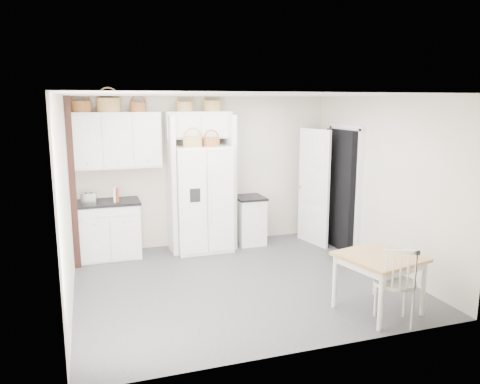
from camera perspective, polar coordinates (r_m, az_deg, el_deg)
name	(u,v)px	position (r m, az deg, el deg)	size (l,w,h in m)	color
floor	(241,281)	(6.76, 0.09, -10.85)	(4.50, 4.50, 0.00)	#373738
ceiling	(241,95)	(6.28, 0.10, 11.76)	(4.50, 4.50, 0.00)	white
wall_back	(205,171)	(8.29, -4.27, 2.52)	(4.50, 4.50, 0.00)	beige
wall_left	(66,203)	(6.09, -20.44, -1.23)	(4.00, 4.00, 0.00)	beige
wall_right	(381,183)	(7.41, 16.85, 1.07)	(4.00, 4.00, 0.00)	beige
refrigerator	(202,198)	(7.98, -4.63, -0.78)	(0.92, 0.74, 1.79)	white
base_cab_left	(109,230)	(7.94, -15.67, -4.53)	(0.97, 0.61, 0.90)	white
base_cab_right	(249,221)	(8.39, 1.16, -3.55)	(0.47, 0.56, 0.82)	white
dining_table	(378,283)	(5.99, 16.51, -10.62)	(0.85, 0.85, 0.71)	#AD6E3E
windsor_chair	(395,283)	(5.69, 18.36, -10.47)	(0.48, 0.43, 0.98)	white
counter_left	(107,202)	(7.83, -15.85, -1.22)	(1.01, 0.65, 0.04)	black
counter_right	(250,198)	(8.29, 1.17, -0.69)	(0.50, 0.60, 0.04)	black
toaster	(89,198)	(7.75, -17.94, -0.70)	(0.23, 0.13, 0.16)	silver
cookbook_red	(117,195)	(7.73, -14.78, -0.32)	(0.03, 0.15, 0.22)	#9B2E19
cookbook_cream	(115,194)	(7.73, -14.95, -0.27)	(0.03, 0.16, 0.24)	white
basket_upper_a	(82,107)	(7.79, -18.76, 9.84)	(0.31, 0.31, 0.17)	brown
basket_upper_b	(109,105)	(7.80, -15.72, 10.18)	(0.37, 0.37, 0.22)	#A27649
basket_upper_c	(138,107)	(7.83, -12.33, 10.08)	(0.26, 0.26, 0.15)	brown
basket_bridge_a	(184,107)	(7.95, -6.80, 10.30)	(0.29, 0.29, 0.16)	#A27649
basket_bridge_b	(212,106)	(8.06, -3.40, 10.43)	(0.32, 0.32, 0.18)	#A27649
basket_fridge_a	(193,142)	(7.70, -5.81, 6.13)	(0.31, 0.31, 0.17)	#A27649
basket_fridge_b	(211,142)	(7.78, -3.51, 6.14)	(0.27, 0.27, 0.15)	brown
upper_cabinet	(117,140)	(7.83, -14.80, 6.11)	(1.40, 0.34, 0.90)	white
bridge_cabinet	(198,125)	(8.01, -5.11, 8.15)	(1.12, 0.34, 0.45)	white
fridge_panel_left	(171,185)	(7.89, -8.38, 0.90)	(0.08, 0.60, 2.30)	white
fridge_panel_right	(230,181)	(8.12, -1.27, 1.31)	(0.08, 0.60, 2.30)	white
trim_post	(73,184)	(7.41, -19.73, 0.90)	(0.09, 0.09, 2.60)	black
doorway_void	(341,189)	(8.23, 12.26, 0.30)	(0.18, 0.85, 2.05)	black
door_slab	(314,187)	(8.35, 8.97, 0.57)	(0.80, 0.04, 2.05)	white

